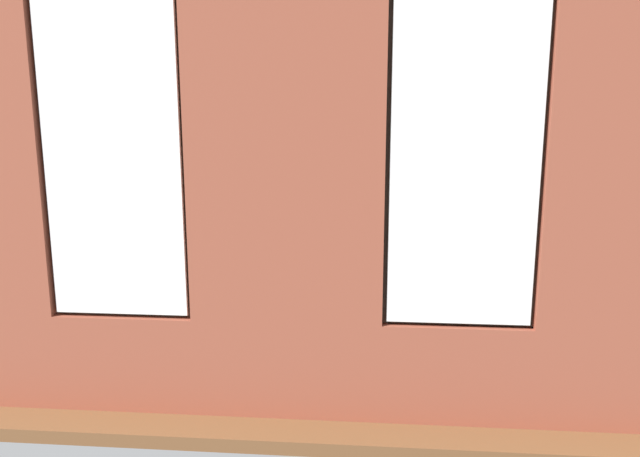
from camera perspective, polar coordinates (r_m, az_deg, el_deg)
ground_plane at (r=6.73m, az=-0.20°, el=-8.00°), size 6.25×5.85×0.10m
brick_wall_with_windows at (r=3.88m, az=-3.51°, el=3.50°), size 5.65×0.30×3.33m
white_wall_right at (r=7.02m, az=-23.72°, el=6.18°), size 0.10×4.85×3.33m
couch_by_window at (r=4.82m, az=-1.34°, el=-10.89°), size 1.95×0.87×0.80m
couch_left at (r=6.95m, az=17.73°, el=-4.66°), size 0.94×1.94×0.80m
coffee_table at (r=6.90m, az=1.62°, el=-3.63°), size 1.37×0.76×0.46m
cup_ceramic at (r=6.76m, az=2.44°, el=-2.98°), size 0.09×0.09×0.10m
table_plant_small at (r=6.97m, az=0.27°, el=-1.97°), size 0.14×0.14×0.23m
remote_gray at (r=7.01m, az=4.76°, el=-2.88°), size 0.16×0.16×0.02m
media_console at (r=7.66m, az=-18.72°, el=-3.61°), size 1.23×0.42×0.58m
tv_flatscreen at (r=7.53m, az=-19.02°, el=1.52°), size 1.15×0.20×0.80m
papasan_chair at (r=8.59m, az=-6.16°, el=-0.61°), size 1.08×1.08×0.69m
potted_plant_corner_far_left at (r=4.90m, az=25.25°, el=-7.61°), size 1.03×0.89×1.27m
potted_plant_by_left_couch at (r=8.23m, az=12.85°, el=-2.45°), size 0.27×0.27×0.45m
potted_plant_beside_window_right at (r=5.17m, az=-22.22°, el=-7.41°), size 0.58×0.58×0.90m
potted_plant_near_tv at (r=6.43m, az=-18.10°, el=-3.83°), size 0.55×0.55×0.81m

